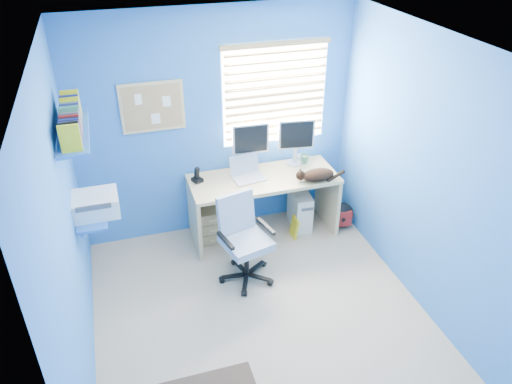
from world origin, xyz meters
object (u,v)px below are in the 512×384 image
object	(u,v)px
laptop	(249,170)
tower_pc	(300,209)
desk	(263,206)
cat	(318,175)
office_chair	(244,250)

from	to	relation	value
laptop	tower_pc	distance (m)	0.88
desk	cat	world-z (taller)	cat
desk	office_chair	xyz separation A→B (m)	(-0.41, -0.66, -0.03)
desk	office_chair	world-z (taller)	office_chair
tower_pc	office_chair	distance (m)	1.12
cat	tower_pc	distance (m)	0.64
desk	tower_pc	size ratio (longest dim) A/B	3.58
laptop	office_chair	xyz separation A→B (m)	(-0.25, -0.68, -0.51)
desk	tower_pc	world-z (taller)	desk
desk	tower_pc	distance (m)	0.48
desk	cat	xyz separation A→B (m)	(0.54, -0.23, 0.43)
laptop	office_chair	world-z (taller)	laptop
office_chair	cat	bearing A→B (deg)	24.40
laptop	office_chair	bearing A→B (deg)	-118.71
desk	cat	distance (m)	0.73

